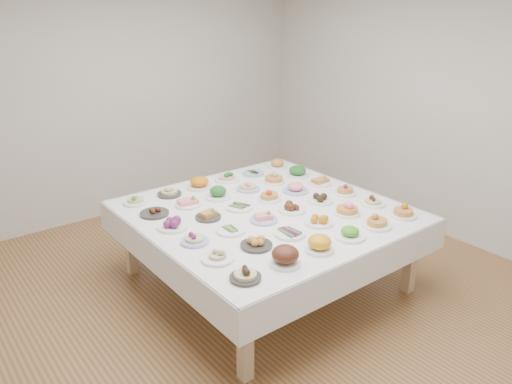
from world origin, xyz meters
TOP-DOWN VIEW (x-y plane):
  - room_envelope at (0.00, 0.00)m, footprint 5.02×5.02m
  - display_table at (0.21, 0.00)m, footprint 2.27×2.27m
  - dish_0 at (-0.66, -0.85)m, footprint 0.24×0.24m
  - dish_1 at (-0.31, -0.87)m, footprint 0.23×0.23m
  - dish_2 at (0.03, -0.86)m, footprint 0.25×0.25m
  - dish_3 at (0.39, -0.85)m, footprint 0.25×0.25m
  - dish_4 at (0.72, -0.85)m, footprint 0.24×0.24m
  - dish_5 at (1.08, -0.85)m, footprint 0.24×0.23m
  - dish_6 at (-0.66, -0.51)m, footprint 0.24×0.24m
  - dish_7 at (-0.31, -0.52)m, footprint 0.25×0.25m
  - dish_8 at (0.04, -0.52)m, footprint 0.25×0.25m
  - dish_9 at (0.38, -0.51)m, footprint 0.25×0.25m
  - dish_10 at (0.72, -0.52)m, footprint 0.26×0.25m
  - dish_11 at (1.07, -0.52)m, footprint 0.22×0.22m
  - dish_12 at (-0.65, -0.17)m, footprint 0.22×0.22m
  - dish_13 at (-0.31, -0.18)m, footprint 0.24×0.24m
  - dish_14 at (0.04, -0.18)m, footprint 0.24×0.24m
  - dish_15 at (0.38, -0.17)m, footprint 0.25×0.25m
  - dish_16 at (0.74, -0.16)m, footprint 0.24×0.24m
  - dish_17 at (1.07, -0.17)m, footprint 0.22×0.22m
  - dish_18 at (-0.66, 0.18)m, footprint 0.25×0.25m
  - dish_19 at (-0.31, 0.17)m, footprint 0.22×0.22m
  - dish_20 at (0.04, 0.18)m, footprint 0.25×0.25m
  - dish_21 at (0.38, 0.17)m, footprint 0.22×0.22m
  - dish_22 at (0.73, 0.18)m, footprint 0.25×0.25m
  - dish_23 at (1.08, 0.18)m, footprint 0.22×0.22m
  - dish_24 at (-0.65, 0.53)m, footprint 0.25×0.25m
  - dish_25 at (-0.30, 0.52)m, footprint 0.24×0.24m
  - dish_26 at (0.03, 0.52)m, footprint 0.25×0.25m
  - dish_27 at (0.39, 0.51)m, footprint 0.23×0.23m
  - dish_28 at (0.73, 0.52)m, footprint 0.22×0.22m
  - dish_29 at (1.07, 0.52)m, footprint 0.23×0.23m
  - dish_30 at (-0.67, 0.88)m, footprint 0.22×0.22m
  - dish_31 at (-0.31, 0.87)m, footprint 0.23×0.23m
  - dish_32 at (0.03, 0.87)m, footprint 0.25×0.25m
  - dish_33 at (0.38, 0.88)m, footprint 0.25×0.25m
  - dish_34 at (0.72, 0.86)m, footprint 0.23×0.23m
  - dish_35 at (1.08, 0.87)m, footprint 0.22×0.22m

SIDE VIEW (x-z plane):
  - display_table at x=0.21m, z-range 0.31..1.06m
  - dish_34 at x=0.72m, z-range 0.74..0.79m
  - dish_13 at x=-0.31m, z-range 0.74..0.80m
  - dish_20 at x=0.04m, z-range 0.75..0.80m
  - dish_8 at x=0.04m, z-range 0.75..0.81m
  - dish_24 at x=-0.65m, z-range 0.74..0.84m
  - dish_19 at x=-0.31m, z-range 0.74..0.84m
  - dish_7 at x=-0.31m, z-range 0.74..0.84m
  - dish_23 at x=1.08m, z-range 0.74..0.84m
  - dish_14 at x=0.04m, z-range 0.74..0.85m
  - dish_15 at x=0.38m, z-range 0.74..0.85m
  - dish_25 at x=-0.30m, z-range 0.74..0.85m
  - dish_16 at x=0.74m, z-range 0.75..0.85m
  - dish_9 at x=0.38m, z-range 0.75..0.86m
  - dish_35 at x=1.08m, z-range 0.74..0.86m
  - dish_27 at x=0.39m, z-range 0.74..0.86m
  - dish_30 at x=-0.67m, z-range 0.74..0.86m
  - dish_18 at x=-0.66m, z-range 0.75..0.86m
  - dish_12 at x=-0.65m, z-range 0.75..0.87m
  - dish_11 at x=1.07m, z-range 0.75..0.87m
  - dish_3 at x=0.39m, z-range 0.74..0.87m
  - dish_26 at x=0.03m, z-range 0.74..0.87m
  - dish_6 at x=-0.66m, z-range 0.75..0.87m
  - dish_0 at x=-0.66m, z-range 0.75..0.87m
  - dish_31 at x=-0.31m, z-range 0.75..0.88m
  - dish_21 at x=0.38m, z-range 0.75..0.88m
  - dish_17 at x=1.07m, z-range 0.75..0.88m
  - dish_28 at x=0.73m, z-range 0.75..0.88m
  - dish_29 at x=1.07m, z-range 0.75..0.88m
  - dish_22 at x=0.73m, z-range 0.75..0.89m
  - dish_4 at x=0.72m, z-range 0.75..0.89m
  - dish_2 at x=0.03m, z-range 0.75..0.89m
  - dish_5 at x=1.08m, z-range 0.75..0.89m
  - dish_1 at x=-0.31m, z-range 0.75..0.89m
  - dish_33 at x=0.38m, z-range 0.75..0.90m
  - dish_10 at x=0.72m, z-range 0.75..0.90m
  - dish_32 at x=0.03m, z-range 0.75..0.91m
  - room_envelope at x=0.00m, z-range 0.43..3.24m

